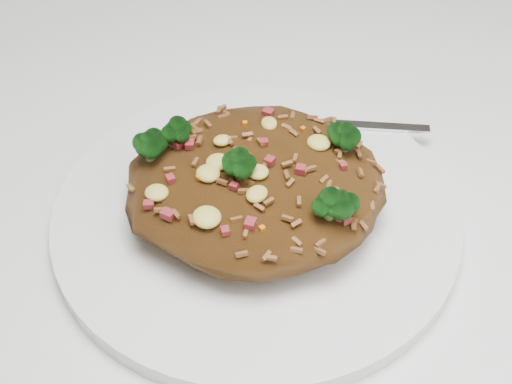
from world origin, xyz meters
TOP-DOWN VIEW (x-y plane):
  - dining_table at (0.00, 0.00)m, footprint 1.20×0.80m
  - plate at (-0.07, 0.01)m, footprint 0.29×0.29m
  - fried_rice at (-0.07, 0.01)m, footprint 0.18×0.16m
  - fork at (0.00, 0.09)m, footprint 0.16×0.04m

SIDE VIEW (x-z plane):
  - dining_table at x=0.00m, z-range 0.28..1.03m
  - plate at x=-0.07m, z-range 0.75..0.76m
  - fork at x=0.00m, z-range 0.76..0.77m
  - fried_rice at x=-0.07m, z-range 0.76..0.83m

